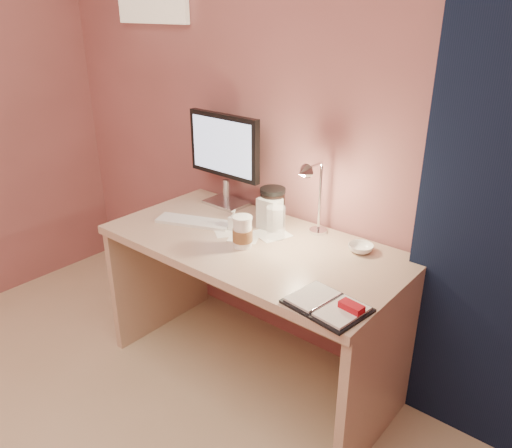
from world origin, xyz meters
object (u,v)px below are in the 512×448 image
Objects in this scene: desk at (264,279)px; dark_jar at (273,209)px; keyboard at (194,222)px; coffee_cup at (243,233)px; lotion_bottle at (234,220)px; bowl at (361,248)px; monitor at (225,152)px; product_box at (270,214)px; desk_lamp at (309,192)px; planner at (329,305)px; clear_cup at (276,222)px.

dark_jar is (-0.05, 0.13, 0.31)m from desk.
coffee_cup is at bearing -28.45° from keyboard.
desk is 0.32m from lotion_bottle.
bowl is at bearing 33.82° from coffee_cup.
monitor reaches higher than dark_jar.
monitor reaches higher than bowl.
coffee_cup is (0.41, -0.34, -0.22)m from monitor.
product_box is at bearing 97.77° from coffee_cup.
coffee_cup is 0.35m from desk_lamp.
lotion_bottle is at bearing 165.07° from planner.
product_box is at bearing -173.11° from bowl.
monitor is at bearing 78.52° from keyboard.
planner is 0.59m from coffee_cup.
dark_jar is (-0.05, 0.27, 0.02)m from coffee_cup.
monitor reaches higher than clear_cup.
product_box is at bearing -175.46° from desk_lamp.
monitor is 1.30× the size of keyboard.
product_box is 0.42× the size of desk_lamp.
monitor is at bearing 140.59° from coffee_cup.
desk_lamp is (0.22, -0.02, 0.14)m from dark_jar.
planner is 0.76m from dark_jar.
coffee_cup is at bearing -36.84° from lotion_bottle.
coffee_cup is 0.86× the size of dark_jar.
planner is at bearing -34.38° from clear_cup.
clear_cup is at bearing 72.01° from coffee_cup.
desk is 0.51m from bowl.
desk is 9.19× the size of product_box.
lotion_bottle is at bearing -2.67° from keyboard.
monitor is (-0.41, 0.19, 0.52)m from desk.
lotion_bottle is (-0.21, -0.06, -0.03)m from clear_cup.
clear_cup is 0.99× the size of product_box.
product_box reaches higher than keyboard.
monitor is 1.13m from planner.
monitor reaches higher than product_box.
bowl is at bearing -1.86° from monitor.
monitor is 2.89× the size of dark_jar.
product_box reaches higher than bowl.
desk is at bearing -68.26° from dark_jar.
desk_lamp reaches higher than dark_jar.
planner reaches higher than keyboard.
clear_cup reaches higher than keyboard.
desk is 4.67× the size of planner.
clear_cup is at bearing -4.54° from keyboard.
planner is 2.99× the size of lotion_bottle.
dark_jar reaches higher than lotion_bottle.
desk is 0.69m from monitor.
monitor is 0.57m from coffee_cup.
coffee_cup reaches higher than planner.
planner is at bearing -34.51° from product_box.
desk_lamp is at bearing 139.27° from planner.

